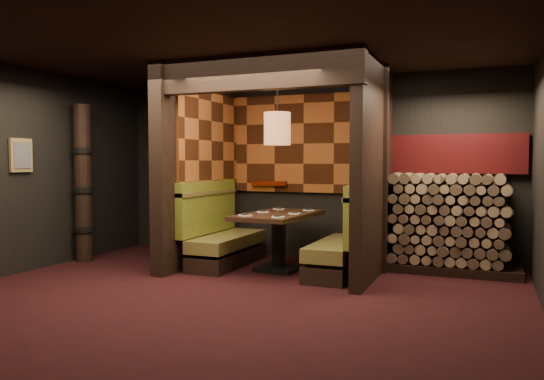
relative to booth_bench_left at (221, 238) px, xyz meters
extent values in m
cube|color=black|center=(0.96, -1.65, -0.41)|extent=(6.50, 5.50, 0.02)
cube|color=black|center=(0.96, -1.65, 2.46)|extent=(6.50, 5.50, 0.02)
cube|color=black|center=(0.96, 1.11, 1.02)|extent=(6.50, 0.02, 2.85)
cube|color=black|center=(0.96, -4.41, 1.02)|extent=(6.50, 0.02, 2.85)
cube|color=black|center=(-2.30, -1.65, 1.02)|extent=(0.02, 5.50, 2.85)
cube|color=black|center=(-0.39, 0.00, 1.02)|extent=(0.20, 2.20, 2.85)
cube|color=black|center=(2.26, 0.05, 1.02)|extent=(0.15, 2.10, 2.85)
cube|color=black|center=(0.94, -0.95, 2.23)|extent=(2.85, 0.18, 0.44)
cube|color=#A55322|center=(0.94, 1.06, 1.42)|extent=(2.40, 0.06, 1.55)
cube|color=#A55322|center=(-0.27, 0.17, 1.45)|extent=(0.04, 1.85, 1.45)
cube|color=#611404|center=(0.36, 1.00, 0.78)|extent=(0.60, 0.12, 0.07)
cube|color=black|center=(0.11, 0.00, -0.29)|extent=(0.55, 1.60, 0.22)
cube|color=brown|center=(0.11, 0.00, -0.04)|extent=(0.55, 1.60, 0.18)
cube|color=#546717|center=(-0.23, 0.00, 0.35)|extent=(0.12, 1.60, 0.78)
cube|color=brown|center=(-0.23, 0.00, 0.70)|extent=(0.15, 1.60, 0.06)
cube|color=black|center=(1.79, 0.00, -0.29)|extent=(0.55, 1.60, 0.22)
cube|color=brown|center=(1.79, 0.00, -0.04)|extent=(0.55, 1.60, 0.18)
cube|color=#546717|center=(2.12, 0.00, 0.35)|extent=(0.12, 1.60, 0.78)
cube|color=brown|center=(2.12, 0.00, 0.70)|extent=(0.15, 1.60, 0.06)
cube|color=black|center=(0.95, -0.08, -0.37)|extent=(0.58, 0.58, 0.06)
cylinder|color=black|center=(0.95, -0.08, -0.02)|extent=(0.20, 0.20, 0.75)
cube|color=#362416|center=(0.95, -0.08, 0.38)|extent=(0.93, 1.59, 0.06)
cylinder|color=white|center=(0.68, -0.59, 0.42)|extent=(0.18, 0.18, 0.01)
cube|color=black|center=(0.68, -0.59, 0.44)|extent=(0.08, 0.11, 0.02)
cylinder|color=white|center=(1.16, -0.62, 0.42)|extent=(0.18, 0.18, 0.01)
cube|color=black|center=(1.16, -0.62, 0.44)|extent=(0.08, 0.11, 0.02)
cylinder|color=white|center=(0.71, -0.06, 0.42)|extent=(0.18, 0.18, 0.01)
cube|color=black|center=(0.71, -0.06, 0.44)|extent=(0.08, 0.11, 0.02)
cylinder|color=white|center=(1.19, -0.09, 0.42)|extent=(0.18, 0.18, 0.01)
cube|color=black|center=(1.19, -0.09, 0.44)|extent=(0.08, 0.11, 0.02)
cylinder|color=white|center=(0.74, 0.47, 0.42)|extent=(0.18, 0.18, 0.01)
cube|color=black|center=(0.74, 0.47, 0.44)|extent=(0.08, 0.11, 0.02)
cylinder|color=white|center=(1.22, 0.44, 0.42)|extent=(0.18, 0.18, 0.01)
cube|color=black|center=(1.22, 0.44, 0.44)|extent=(0.08, 0.11, 0.02)
cylinder|color=#A4663C|center=(0.95, -0.13, 1.59)|extent=(0.37, 0.37, 0.45)
sphere|color=#FFC672|center=(0.95, -0.13, 1.59)|extent=(0.18, 0.18, 0.18)
cylinder|color=black|center=(0.95, -0.13, 2.13)|extent=(0.02, 0.02, 0.64)
cube|color=olive|center=(-2.26, -1.55, 1.22)|extent=(0.04, 0.36, 0.46)
cube|color=#3F3F3F|center=(-2.23, -1.55, 1.22)|extent=(0.01, 0.27, 0.36)
cylinder|color=black|center=(-2.09, -0.55, 0.80)|extent=(0.26, 0.26, 2.40)
cylinder|color=black|center=(-2.09, -0.55, 0.10)|extent=(0.31, 0.31, 0.09)
cylinder|color=black|center=(-2.09, -0.55, 0.70)|extent=(0.31, 0.31, 0.09)
cylinder|color=black|center=(-2.09, -0.55, 1.30)|extent=(0.31, 0.31, 0.09)
cube|color=black|center=(3.25, 0.70, -0.34)|extent=(1.73, 0.70, 0.12)
cube|color=brown|center=(3.25, 0.70, 0.34)|extent=(1.73, 0.70, 1.24)
cube|color=maroon|center=(3.25, 1.03, 1.24)|extent=(1.83, 0.10, 0.56)
cube|color=black|center=(2.35, 0.31, 1.02)|extent=(0.08, 0.08, 2.85)
camera|label=1|loc=(3.67, -6.95, 1.13)|focal=35.00mm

